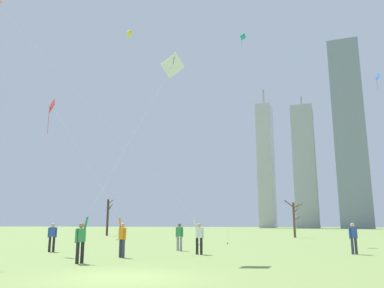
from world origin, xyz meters
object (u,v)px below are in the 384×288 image
(bystander_far_off_by_trees, at_px, (353,237))
(bare_tree_leftmost, at_px, (108,215))
(kite_flyer_midfield_left_red, at_px, (110,214))
(bystander_strolling_midfield, at_px, (179,235))
(bystander_watching_nearby, at_px, (52,236))
(kite_flyer_foreground_right_orange, at_px, (169,202))
(distant_kite_drifting_right_teal, at_px, (241,62))
(bare_tree_right_of_center, at_px, (294,218))
(distant_kite_drifting_left_yellow, at_px, (128,49))
(kite_flyer_foreground_left_white, at_px, (107,191))

(bystander_far_off_by_trees, bearing_deg, bare_tree_leftmost, 141.64)
(kite_flyer_midfield_left_red, relative_size, bystander_strolling_midfield, 5.72)
(kite_flyer_midfield_left_red, bearing_deg, bare_tree_leftmost, 122.56)
(bystander_watching_nearby, xyz_separation_m, bare_tree_leftmost, (-14.22, 28.19, 1.87))
(bystander_far_off_by_trees, bearing_deg, bystander_watching_nearby, -166.04)
(bystander_watching_nearby, bearing_deg, kite_flyer_foreground_right_orange, 3.82)
(bystander_strolling_midfield, bearing_deg, distant_kite_drifting_right_teal, 84.05)
(bystander_far_off_by_trees, xyz_separation_m, bare_tree_right_of_center, (-5.48, 25.38, 1.43))
(bystander_strolling_midfield, distance_m, bare_tree_right_of_center, 26.43)
(distant_kite_drifting_left_yellow, bearing_deg, bystander_far_off_by_trees, -31.49)
(kite_flyer_midfield_left_red, xyz_separation_m, bystander_far_off_by_trees, (11.40, 5.78, -1.13))
(kite_flyer_midfield_left_red, bearing_deg, distant_kite_drifting_left_yellow, 118.79)
(kite_flyer_foreground_left_white, bearing_deg, bystander_far_off_by_trees, 38.50)
(kite_flyer_foreground_right_orange, distance_m, bare_tree_leftmost, 34.99)
(bare_tree_right_of_center, xyz_separation_m, bare_tree_leftmost, (-25.03, -1.24, 0.44))
(kite_flyer_foreground_left_white, xyz_separation_m, kite_flyer_midfield_left_red, (-1.23, 2.31, -0.97))
(kite_flyer_foreground_right_orange, distance_m, bystander_strolling_midfield, 3.48)
(bare_tree_right_of_center, height_order, bare_tree_leftmost, bare_tree_leftmost)
(kite_flyer_foreground_left_white, bearing_deg, bystander_strolling_midfield, 86.51)
(distant_kite_drifting_right_teal, height_order, distant_kite_drifting_left_yellow, distant_kite_drifting_left_yellow)
(kite_flyer_foreground_right_orange, bearing_deg, distant_kite_drifting_right_teal, 87.25)
(bystander_strolling_midfield, bearing_deg, kite_flyer_foreground_right_orange, -78.98)
(bystander_strolling_midfield, relative_size, bare_tree_right_of_center, 0.37)
(bystander_watching_nearby, height_order, bystander_far_off_by_trees, same)
(bare_tree_right_of_center, bearing_deg, distant_kite_drifting_left_yellow, -144.14)
(kite_flyer_midfield_left_red, relative_size, distant_kite_drifting_right_teal, 0.45)
(distant_kite_drifting_right_teal, relative_size, bare_tree_leftmost, 4.06)
(bystander_far_off_by_trees, xyz_separation_m, bare_tree_leftmost, (-30.51, 24.14, 1.87))
(bystander_strolling_midfield, xyz_separation_m, bystander_far_off_by_trees, (9.72, 0.67, 0.00))
(bare_tree_leftmost, bearing_deg, kite_flyer_foreground_right_orange, -52.38)
(kite_flyer_midfield_left_red, xyz_separation_m, bystander_strolling_midfield, (1.69, 5.11, -1.13))
(bare_tree_right_of_center, bearing_deg, kite_flyer_foreground_right_orange, -97.23)
(bystander_watching_nearby, distance_m, bare_tree_right_of_center, 31.39)
(bystander_far_off_by_trees, relative_size, distant_kite_drifting_left_yellow, 0.07)
(bystander_watching_nearby, relative_size, bare_tree_leftmost, 0.32)
(distant_kite_drifting_left_yellow, bearing_deg, bare_tree_right_of_center, 35.86)
(bystander_watching_nearby, bearing_deg, bystander_strolling_midfield, 27.20)
(distant_kite_drifting_right_teal, bearing_deg, kite_flyer_midfield_left_red, -99.63)
(kite_flyer_foreground_left_white, relative_size, bystander_strolling_midfield, 6.61)
(kite_flyer_foreground_right_orange, distance_m, distant_kite_drifting_right_teal, 21.08)
(bystander_far_off_by_trees, relative_size, bare_tree_leftmost, 0.32)
(kite_flyer_midfield_left_red, height_order, bystander_strolling_midfield, kite_flyer_midfield_left_red)
(kite_flyer_midfield_left_red, distance_m, bystander_far_off_by_trees, 12.83)
(kite_flyer_foreground_left_white, distance_m, bare_tree_leftmost, 38.11)
(distant_kite_drifting_right_teal, relative_size, bare_tree_right_of_center, 4.59)
(kite_flyer_foreground_right_orange, relative_size, bare_tree_right_of_center, 3.27)
(kite_flyer_foreground_left_white, distance_m, kite_flyer_midfield_left_red, 2.79)
(kite_flyer_midfield_left_red, relative_size, bystander_far_off_by_trees, 5.72)
(kite_flyer_foreground_right_orange, distance_m, kite_flyer_foreground_left_white, 4.64)
(bare_tree_right_of_center, bearing_deg, kite_flyer_midfield_left_red, -100.77)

